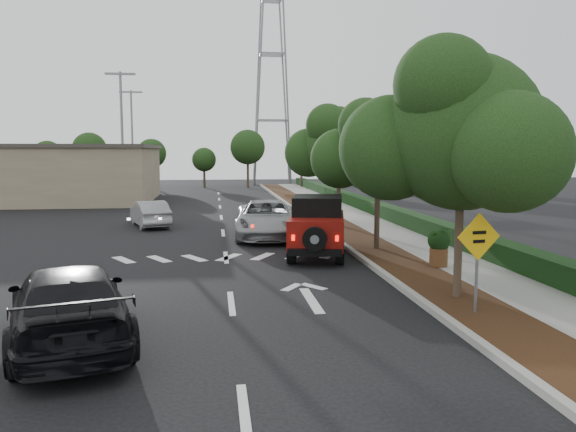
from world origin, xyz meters
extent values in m
plane|color=black|center=(0.00, 0.00, 0.00)|extent=(120.00, 120.00, 0.00)
cube|color=#9E9B93|center=(4.60, 12.00, 0.07)|extent=(0.20, 70.00, 0.15)
cube|color=black|center=(5.60, 12.00, 0.06)|extent=(1.80, 70.00, 0.12)
cube|color=gray|center=(7.50, 12.00, 0.06)|extent=(2.00, 70.00, 0.12)
cube|color=black|center=(8.90, 12.00, 0.40)|extent=(0.80, 70.00, 0.80)
cylinder|color=black|center=(2.70, 7.13, 0.41)|extent=(0.46, 0.86, 0.82)
cylinder|color=black|center=(4.26, 6.79, 0.41)|extent=(0.46, 0.86, 0.82)
cylinder|color=black|center=(2.14, 4.63, 0.41)|extent=(0.46, 0.86, 0.82)
cylinder|color=black|center=(3.70, 4.28, 0.41)|extent=(0.46, 0.86, 0.82)
cube|color=maroon|center=(3.20, 5.71, 0.97)|extent=(2.61, 4.08, 1.02)
cube|color=black|center=(3.27, 6.01, 1.80)|extent=(2.10, 2.39, 0.65)
cube|color=maroon|center=(3.51, 7.11, 0.89)|extent=(1.81, 1.38, 0.84)
cube|color=black|center=(2.77, 3.79, 0.51)|extent=(1.74, 0.56, 0.22)
cylinder|color=black|center=(2.74, 3.65, 0.97)|extent=(0.81, 0.39, 0.77)
cube|color=#FF190C|center=(2.10, 4.00, 0.97)|extent=(0.11, 0.06, 0.18)
cube|color=#FF190C|center=(3.47, 3.70, 0.97)|extent=(0.11, 0.06, 0.18)
imported|color=#95989B|center=(1.86, 10.45, 0.79)|extent=(3.02, 5.88, 1.59)
imported|color=black|center=(-3.20, -2.50, 0.77)|extent=(3.50, 5.66, 1.53)
imported|color=#929699|center=(-3.54, 14.64, 0.64)|extent=(2.45, 4.13, 1.29)
imported|color=#9A9DA1|center=(-8.59, 25.16, 0.77)|extent=(4.74, 2.42, 1.55)
cylinder|color=slate|center=(5.40, -1.92, 1.15)|extent=(0.08, 0.08, 2.07)
cube|color=yellow|center=(5.40, -1.94, 1.84)|extent=(1.05, 0.16, 1.06)
cube|color=black|center=(5.41, -1.96, 1.94)|extent=(0.33, 0.05, 0.07)
cube|color=black|center=(5.41, -1.96, 1.74)|extent=(0.29, 0.05, 0.07)
cylinder|color=brown|center=(6.60, 3.08, 0.40)|extent=(0.57, 0.57, 0.57)
sphere|color=black|center=(6.60, 3.08, 0.94)|extent=(0.71, 0.71, 0.71)
imported|color=black|center=(6.60, 3.08, 1.02)|extent=(0.61, 0.53, 0.67)
camera|label=1|loc=(-0.38, -13.52, 3.73)|focal=35.00mm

